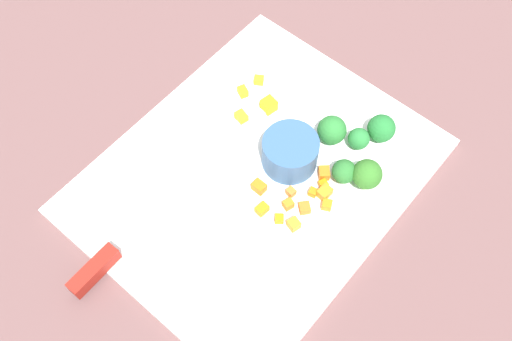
{
  "coord_description": "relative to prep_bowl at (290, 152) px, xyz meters",
  "views": [
    {
      "loc": [
        0.31,
        0.26,
        0.74
      ],
      "look_at": [
        0.0,
        0.0,
        0.02
      ],
      "focal_mm": 41.59,
      "sensor_mm": 36.0,
      "label": 1
    }
  ],
  "objects": [
    {
      "name": "broccoli_floret_0",
      "position": [
        -0.12,
        0.07,
        -0.0
      ],
      "size": [
        0.04,
        0.04,
        0.04
      ],
      "color": "#8DB45A",
      "rests_on": "cutting_board"
    },
    {
      "name": "carrot_dice_10",
      "position": [
        0.06,
        0.04,
        -0.02
      ],
      "size": [
        0.02,
        0.02,
        0.01
      ],
      "primitive_type": "cube",
      "rotation": [
        0.0,
        0.0,
        2.83
      ],
      "color": "orange",
      "rests_on": "cutting_board"
    },
    {
      "name": "carrot_dice_4",
      "position": [
        0.09,
        0.02,
        -0.02
      ],
      "size": [
        0.02,
        0.01,
        0.01
      ],
      "primitive_type": "cube",
      "rotation": [
        0.0,
        0.0,
        1.47
      ],
      "color": "orange",
      "rests_on": "cutting_board"
    },
    {
      "name": "broccoli_floret_2",
      "position": [
        -0.08,
        0.06,
        -0.01
      ],
      "size": [
        0.03,
        0.03,
        0.03
      ],
      "color": "#88B965",
      "rests_on": "cutting_board"
    },
    {
      "name": "chef_knife",
      "position": [
        0.22,
        -0.09,
        -0.02
      ],
      "size": [
        0.37,
        0.03,
        0.02
      ],
      "rotation": [
        0.0,
        0.0,
        3.16
      ],
      "color": "silver",
      "rests_on": "cutting_board"
    },
    {
      "name": "carrot_dice_7",
      "position": [
        0.04,
        0.03,
        -0.02
      ],
      "size": [
        0.01,
        0.01,
        0.01
      ],
      "primitive_type": "cube",
      "rotation": [
        0.0,
        0.0,
        1.43
      ],
      "color": "orange",
      "rests_on": "cutting_board"
    },
    {
      "name": "carrot_dice_3",
      "position": [
        -0.01,
        0.05,
        -0.02
      ],
      "size": [
        0.02,
        0.02,
        0.01
      ],
      "primitive_type": "cube",
      "rotation": [
        0.0,
        0.0,
        2.31
      ],
      "color": "orange",
      "rests_on": "cutting_board"
    },
    {
      "name": "pepper_dice_3",
      "position": [
        -0.08,
        -0.12,
        -0.02
      ],
      "size": [
        0.02,
        0.02,
        0.01
      ],
      "primitive_type": "cube",
      "rotation": [
        0.0,
        0.0,
        2.15
      ],
      "color": "yellow",
      "rests_on": "cutting_board"
    },
    {
      "name": "cutting_board",
      "position": [
        0.05,
        -0.02,
        -0.03
      ],
      "size": [
        0.47,
        0.38,
        0.01
      ],
      "primitive_type": "cube",
      "color": "white",
      "rests_on": "ground_plane"
    },
    {
      "name": "carrot_dice_2",
      "position": [
        0.08,
        0.05,
        -0.02
      ],
      "size": [
        0.02,
        0.02,
        0.01
      ],
      "primitive_type": "cube",
      "rotation": [
        0.0,
        0.0,
        2.25
      ],
      "color": "orange",
      "rests_on": "cutting_board"
    },
    {
      "name": "pepper_dice_1",
      "position": [
        -0.01,
        -0.1,
        -0.02
      ],
      "size": [
        0.02,
        0.02,
        0.01
      ],
      "primitive_type": "cube",
      "rotation": [
        0.0,
        0.0,
        1.31
      ],
      "color": "yellow",
      "rests_on": "cutting_board"
    },
    {
      "name": "carrot_dice_5",
      "position": [
        0.02,
        0.06,
        -0.02
      ],
      "size": [
        0.01,
        0.01,
        0.01
      ],
      "primitive_type": "cube",
      "rotation": [
        0.0,
        0.0,
        0.23
      ],
      "color": "orange",
      "rests_on": "cutting_board"
    },
    {
      "name": "pepper_dice_0",
      "position": [
        -0.05,
        -0.13,
        -0.02
      ],
      "size": [
        0.02,
        0.02,
        0.01
      ],
      "primitive_type": "cube",
      "rotation": [
        0.0,
        0.0,
        2.72
      ],
      "color": "yellow",
      "rests_on": "cutting_board"
    },
    {
      "name": "prep_bowl",
      "position": [
        0.0,
        0.0,
        0.0
      ],
      "size": [
        0.08,
        0.08,
        0.05
      ],
      "primitive_type": "cylinder",
      "color": "#335984",
      "rests_on": "cutting_board"
    },
    {
      "name": "carrot_dice_8",
      "position": [
        0.06,
        -0.0,
        -0.02
      ],
      "size": [
        0.01,
        0.02,
        0.01
      ],
      "primitive_type": "cube",
      "rotation": [
        0.0,
        0.0,
        3.12
      ],
      "color": "orange",
      "rests_on": "cutting_board"
    },
    {
      "name": "carrot_dice_6",
      "position": [
        0.05,
        0.06,
        -0.02
      ],
      "size": [
        0.02,
        0.02,
        0.01
      ],
      "primitive_type": "cube",
      "rotation": [
        0.0,
        0.0,
        0.87
      ],
      "color": "orange",
      "rests_on": "cutting_board"
    },
    {
      "name": "pepper_dice_2",
      "position": [
        -0.05,
        -0.08,
        -0.01
      ],
      "size": [
        0.02,
        0.02,
        0.02
      ],
      "primitive_type": "cube",
      "rotation": [
        0.0,
        0.0,
        1.38
      ],
      "color": "yellow",
      "rests_on": "cutting_board"
    },
    {
      "name": "broccoli_floret_3",
      "position": [
        -0.07,
        0.02,
        -0.0
      ],
      "size": [
        0.04,
        0.04,
        0.04
      ],
      "color": "#8AB25F",
      "rests_on": "cutting_board"
    },
    {
      "name": "ground_plane",
      "position": [
        0.05,
        -0.02,
        -0.04
      ],
      "size": [
        4.0,
        4.0,
        0.0
      ],
      "primitive_type": "plane",
      "color": "brown"
    },
    {
      "name": "broccoli_floret_4",
      "position": [
        -0.04,
        0.1,
        0.0
      ],
      "size": [
        0.04,
        0.04,
        0.05
      ],
      "color": "#8ABD65",
      "rests_on": "cutting_board"
    },
    {
      "name": "carrot_dice_1",
      "position": [
        0.08,
        0.07,
        -0.02
      ],
      "size": [
        0.02,
        0.02,
        0.01
      ],
      "primitive_type": "cube",
      "rotation": [
        0.0,
        0.0,
        2.87
      ],
      "color": "orange",
      "rests_on": "cutting_board"
    },
    {
      "name": "carrot_dice_11",
      "position": [
        0.01,
        0.07,
        -0.02
      ],
      "size": [
        0.02,
        0.02,
        0.01
      ],
      "primitive_type": "cube",
      "rotation": [
        0.0,
        0.0,
        1.51
      ],
      "color": "orange",
      "rests_on": "cutting_board"
    },
    {
      "name": "carrot_dice_0",
      "position": [
        0.0,
        0.06,
        -0.02
      ],
      "size": [
        0.01,
        0.02,
        0.01
      ],
      "primitive_type": "cube",
      "rotation": [
        0.0,
        0.0,
        1.17
      ],
      "color": "orange",
      "rests_on": "cutting_board"
    },
    {
      "name": "carrot_dice_9",
      "position": [
        0.02,
        0.08,
        -0.02
      ],
      "size": [
        0.02,
        0.02,
        0.01
      ],
      "primitive_type": "cube",
      "rotation": [
        0.0,
        0.0,
        0.47
      ],
      "color": "orange",
      "rests_on": "cutting_board"
    },
    {
      "name": "broccoli_floret_1",
      "position": [
        -0.03,
        0.07,
        -0.0
      ],
      "size": [
        0.03,
        0.03,
        0.04
      ],
      "color": "#8AB554",
      "rests_on": "cutting_board"
    }
  ]
}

